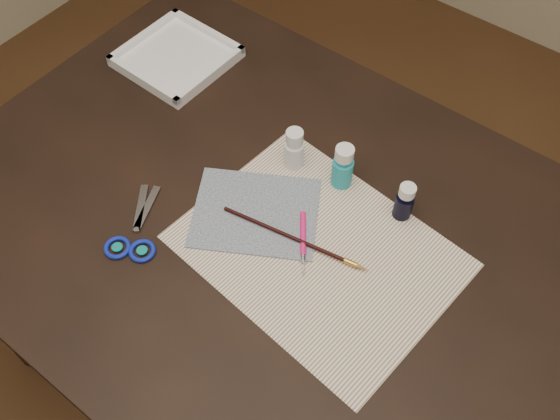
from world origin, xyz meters
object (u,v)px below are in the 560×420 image
Objects in this scene: paint_bottle_cyan at (343,166)px; paint_bottle_navy at (405,201)px; paper at (318,251)px; canvas at (256,212)px; paint_bottle_white at (294,149)px; palette_tray at (177,56)px; scissors at (135,222)px.

paint_bottle_cyan reaches higher than paint_bottle_navy.
canvas is at bearing -178.13° from paper.
paint_bottle_white is 1.11× the size of paint_bottle_navy.
paper is at bearing -40.94° from paint_bottle_white.
paint_bottle_navy reaches higher than paper.
paint_bottle_navy is 0.62m from palette_tray.
palette_tray is (-0.61, 0.06, -0.03)m from paint_bottle_navy.
paper is 0.14m from canvas.
palette_tray is (-0.40, 0.22, 0.01)m from canvas.
paint_bottle_cyan reaches higher than scissors.
palette_tray reaches higher than paper.
canvas is at bearing -28.59° from palette_tray.
paint_bottle_cyan is 1.18× the size of paint_bottle_navy.
canvas is 0.14m from paint_bottle_white.
paint_bottle_cyan is (-0.05, 0.15, 0.05)m from paper.
scissors is (-0.16, -0.15, 0.00)m from canvas.
paint_bottle_cyan is at bearing 61.63° from canvas.
scissors is (-0.38, -0.31, -0.04)m from paint_bottle_navy.
paint_bottle_navy is at bearing -86.27° from scissors.
canvas is 0.22m from scissors.
scissors is (-0.30, -0.16, 0.00)m from paper.
paper is 0.34m from scissors.
scissors is at bearing -57.15° from palette_tray.
scissors is at bearing -128.62° from paint_bottle_cyan.
paint_bottle_cyan is at bearing -74.65° from scissors.
paint_bottle_cyan is (0.10, 0.02, 0.00)m from paint_bottle_white.
palette_tray is at bearing -3.18° from scissors.
palette_tray is at bearing 151.41° from canvas.
paint_bottle_navy is at bearing -5.17° from palette_tray.
canvas reaches higher than paper.
paint_bottle_navy reaches higher than palette_tray.
paint_bottle_navy is (0.21, 0.16, 0.04)m from canvas.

